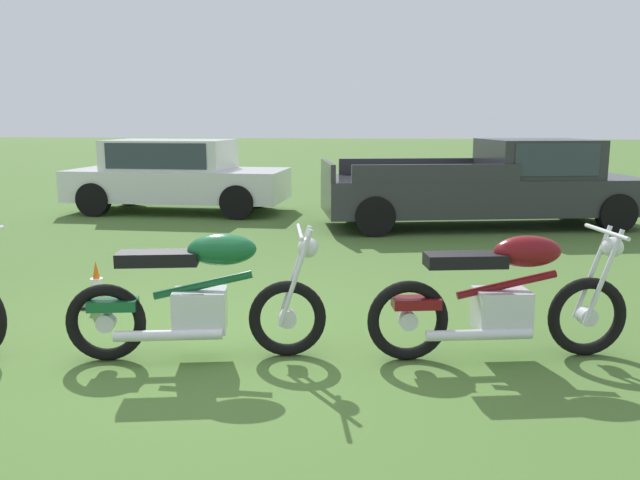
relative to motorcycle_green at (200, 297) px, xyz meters
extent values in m
plane|color=#476B2D|center=(-0.08, 0.23, -0.49)|extent=(120.00, 120.00, 0.00)
torus|color=black|center=(0.65, 0.14, -0.19)|extent=(0.61, 0.21, 0.60)
torus|color=black|center=(-0.70, -0.14, -0.19)|extent=(0.61, 0.21, 0.60)
cylinder|color=silver|center=(0.65, 0.14, -0.19)|extent=(0.16, 0.13, 0.14)
cylinder|color=silver|center=(-0.70, -0.14, -0.19)|extent=(0.16, 0.13, 0.14)
cylinder|color=silver|center=(0.69, 0.24, 0.15)|extent=(0.28, 0.09, 0.75)
cylinder|color=silver|center=(0.73, 0.06, 0.15)|extent=(0.28, 0.09, 0.75)
cube|color=silver|center=(-0.01, 0.00, -0.11)|extent=(0.45, 0.38, 0.32)
cylinder|color=#14592D|center=(0.02, 0.01, 0.09)|extent=(0.75, 0.21, 0.22)
ellipsoid|color=#14592D|center=(0.17, 0.04, 0.37)|extent=(0.56, 0.36, 0.24)
cube|color=black|center=(-0.30, -0.06, 0.31)|extent=(0.64, 0.36, 0.10)
cube|color=#14592D|center=(-0.64, -0.13, -0.05)|extent=(0.39, 0.25, 0.08)
cylinder|color=silver|center=(0.75, 0.16, 0.49)|extent=(0.16, 0.63, 0.03)
sphere|color=silver|center=(0.80, 0.17, 0.37)|extent=(0.19, 0.19, 0.16)
cylinder|color=silver|center=(-0.19, -0.20, -0.25)|extent=(0.80, 0.24, 0.08)
torus|color=black|center=(2.96, 0.46, -0.18)|extent=(0.63, 0.21, 0.62)
torus|color=black|center=(1.57, 0.17, -0.18)|extent=(0.63, 0.21, 0.62)
cylinder|color=silver|center=(2.96, 0.46, -0.18)|extent=(0.16, 0.13, 0.14)
cylinder|color=silver|center=(1.57, 0.17, -0.18)|extent=(0.16, 0.13, 0.14)
cylinder|color=silver|center=(3.00, 0.56, 0.16)|extent=(0.27, 0.09, 0.74)
cylinder|color=silver|center=(3.03, 0.38, 0.16)|extent=(0.27, 0.09, 0.74)
cube|color=silver|center=(2.28, 0.32, -0.11)|extent=(0.45, 0.37, 0.32)
cylinder|color=maroon|center=(2.31, 0.32, 0.09)|extent=(0.77, 0.21, 0.22)
ellipsoid|color=maroon|center=(2.46, 0.35, 0.35)|extent=(0.56, 0.36, 0.24)
cube|color=black|center=(1.99, 0.26, 0.29)|extent=(0.64, 0.36, 0.10)
cube|color=maroon|center=(1.63, 0.18, -0.04)|extent=(0.39, 0.25, 0.08)
cylinder|color=silver|center=(3.05, 0.48, 0.49)|extent=(0.16, 0.63, 0.03)
sphere|color=silver|center=(3.11, 0.49, 0.37)|extent=(0.19, 0.19, 0.16)
cylinder|color=silver|center=(2.10, 0.12, -0.25)|extent=(0.80, 0.24, 0.08)
cube|color=silver|center=(-2.95, 7.87, 0.06)|extent=(4.25, 1.79, 0.60)
cube|color=silver|center=(-3.10, 7.87, 0.64)|extent=(2.34, 1.59, 0.60)
cube|color=#2D3842|center=(-3.10, 7.87, 0.66)|extent=(2.00, 1.62, 0.48)
cylinder|color=black|center=(-1.53, 8.66, -0.17)|extent=(0.64, 0.23, 0.64)
cylinder|color=black|center=(-1.55, 7.04, -0.17)|extent=(0.64, 0.23, 0.64)
cylinder|color=black|center=(-4.36, 8.69, -0.17)|extent=(0.64, 0.23, 0.64)
cylinder|color=black|center=(-4.38, 7.08, -0.17)|extent=(0.64, 0.23, 0.64)
cube|color=#2D2D33|center=(2.82, 6.81, 0.06)|extent=(5.64, 2.89, 0.60)
cube|color=#2D2D33|center=(3.74, 7.02, 0.68)|extent=(2.04, 1.94, 0.64)
cube|color=#2D3842|center=(3.74, 7.02, 0.70)|extent=(1.73, 1.90, 0.52)
cube|color=#2D2D33|center=(1.64, 7.38, 0.50)|extent=(2.65, 0.68, 0.28)
cube|color=#2D2D33|center=(2.00, 5.78, 0.50)|extent=(2.65, 0.68, 0.28)
cube|color=#2D2D33|center=(0.23, 6.22, 0.50)|extent=(0.44, 1.62, 0.28)
cylinder|color=black|center=(4.59, 8.04, -0.17)|extent=(0.67, 0.36, 0.64)
cylinder|color=black|center=(4.95, 6.46, -0.17)|extent=(0.67, 0.36, 0.64)
cylinder|color=black|center=(0.69, 7.15, -0.17)|extent=(0.67, 0.36, 0.64)
cylinder|color=black|center=(1.05, 5.57, -0.17)|extent=(0.67, 0.36, 0.64)
cone|color=#EA590F|center=(-1.45, 1.22, -0.26)|extent=(0.18, 0.18, 0.47)
cube|color=black|center=(-1.45, 1.22, -0.47)|extent=(0.25, 0.25, 0.03)
cylinder|color=white|center=(-1.45, 1.22, -0.23)|extent=(0.12, 0.12, 0.07)
camera|label=1|loc=(1.54, -4.67, 1.33)|focal=36.79mm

